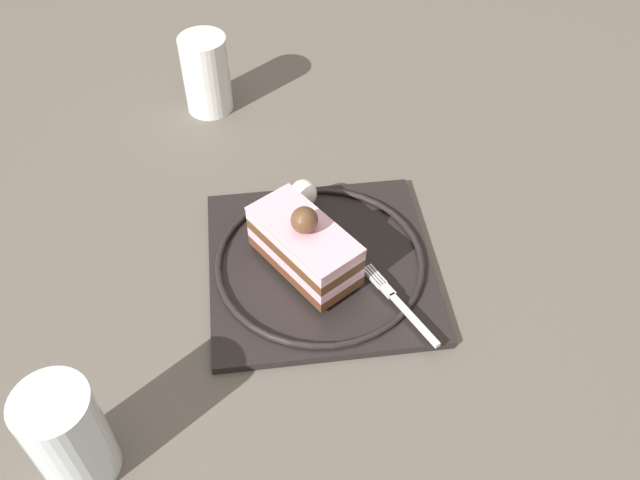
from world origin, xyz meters
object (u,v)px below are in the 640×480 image
(fork, at_px, (398,302))
(drink_glass_near, at_px, (69,438))
(dessert_plate, at_px, (320,264))
(drink_glass_far, at_px, (207,79))
(cake_slice, at_px, (306,244))
(whipped_cream_dollop, at_px, (304,193))

(fork, bearing_deg, drink_glass_near, -75.04)
(fork, bearing_deg, dessert_plate, -142.42)
(drink_glass_near, relative_size, drink_glass_far, 1.05)
(cake_slice, xyz_separation_m, fork, (0.08, 0.08, -0.03))
(cake_slice, xyz_separation_m, whipped_cream_dollop, (-0.09, 0.02, -0.01))
(whipped_cream_dollop, xyz_separation_m, drink_glass_far, (-0.24, -0.08, 0.01))
(drink_glass_near, bearing_deg, whipped_cream_dollop, 133.95)
(whipped_cream_dollop, bearing_deg, drink_glass_far, -162.50)
(dessert_plate, bearing_deg, drink_glass_far, -167.56)
(drink_glass_far, bearing_deg, whipped_cream_dollop, 17.50)
(dessert_plate, relative_size, fork, 2.34)
(whipped_cream_dollop, bearing_deg, drink_glass_near, -46.05)
(fork, height_order, drink_glass_near, drink_glass_near)
(whipped_cream_dollop, distance_m, fork, 0.18)
(dessert_plate, height_order, fork, fork)
(dessert_plate, relative_size, whipped_cream_dollop, 8.06)
(whipped_cream_dollop, distance_m, drink_glass_far, 0.25)
(dessert_plate, distance_m, fork, 0.10)
(whipped_cream_dollop, xyz_separation_m, fork, (0.17, 0.06, -0.01))
(cake_slice, bearing_deg, fork, 44.87)
(cake_slice, bearing_deg, dessert_plate, 98.72)
(cake_slice, height_order, fork, cake_slice)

